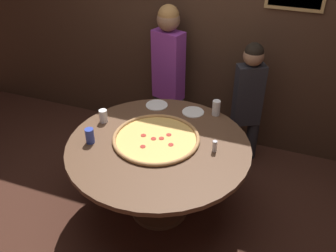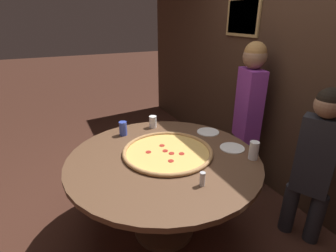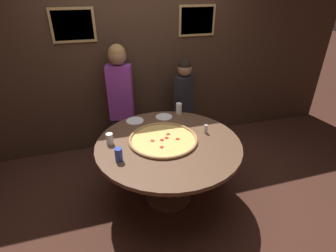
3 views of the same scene
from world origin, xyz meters
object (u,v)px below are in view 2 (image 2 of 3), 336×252
white_plate_far_back (208,132)px  condiment_shaker (202,179)px  dining_table (164,172)px  drink_cup_near_right (123,129)px  drink_cup_by_shaker (254,150)px  drink_cup_near_left (153,122)px  white_plate_beside_cup (232,148)px  diner_side_right (315,160)px  diner_far_left (248,108)px  giant_pizza (168,152)px

white_plate_far_back → condiment_shaker: condiment_shaker is taller
dining_table → drink_cup_near_right: bearing=-162.4°
dining_table → drink_cup_by_shaker: drink_cup_by_shaker is taller
drink_cup_near_left → white_plate_beside_cup: size_ratio=0.58×
diner_side_right → diner_far_left: 0.89m
condiment_shaker → diner_far_left: 1.31m
dining_table → white_plate_beside_cup: (0.12, 0.58, 0.14)m
giant_pizza → white_plate_far_back: (-0.21, 0.52, -0.01)m
drink_cup_near_left → diner_far_left: bearing=75.5°
giant_pizza → drink_cup_near_right: drink_cup_near_right is taller
drink_cup_near_left → drink_cup_near_right: drink_cup_near_right is taller
dining_table → drink_cup_near_right: size_ratio=11.61×
diner_far_left → condiment_shaker: bearing=143.4°
drink_cup_near_left → white_plate_beside_cup: 0.82m
giant_pizza → drink_cup_near_right: bearing=-155.5°
drink_cup_near_left → condiment_shaker: size_ratio=1.20×
giant_pizza → condiment_shaker: size_ratio=7.50×
drink_cup_near_right → white_plate_beside_cup: size_ratio=0.64×
giant_pizza → drink_cup_by_shaker: drink_cup_by_shaker is taller
drink_cup_by_shaker → diner_side_right: (0.22, 0.42, -0.07)m
drink_cup_near_left → white_plate_far_back: drink_cup_near_left is taller
dining_table → diner_far_left: size_ratio=0.98×
white_plate_beside_cup → condiment_shaker: (0.33, -0.50, 0.05)m
white_plate_far_back → diner_far_left: size_ratio=0.13×
drink_cup_by_shaker → drink_cup_near_right: (-0.85, -0.78, -0.01)m
white_plate_beside_cup → giant_pizza: bearing=-106.7°
giant_pizza → drink_cup_near_left: (-0.54, 0.09, 0.04)m
giant_pizza → diner_far_left: diner_far_left is taller
white_plate_beside_cup → drink_cup_near_right: bearing=-131.0°
condiment_shaker → diner_far_left: (-0.78, 1.04, 0.09)m
white_plate_far_back → diner_far_left: (-0.08, 0.54, 0.13)m
dining_table → white_plate_far_back: (-0.25, 0.57, 0.14)m
drink_cup_near_left → drink_cup_near_right: bearing=-80.9°
giant_pizza → diner_far_left: 1.11m
drink_cup_near_left → white_plate_beside_cup: bearing=31.6°
giant_pizza → diner_side_right: (0.58, 0.98, -0.01)m
drink_cup_near_left → white_plate_far_back: (0.34, 0.43, -0.05)m
giant_pizza → white_plate_beside_cup: 0.54m
drink_cup_near_left → diner_side_right: 1.43m
drink_cup_near_right → diner_side_right: diner_side_right is taller
drink_cup_near_left → diner_side_right: diner_side_right is taller
dining_table → drink_cup_by_shaker: bearing=62.4°
drink_cup_near_left → drink_cup_by_shaker: drink_cup_by_shaker is taller
drink_cup_near_left → condiment_shaker: bearing=-4.1°
white_plate_beside_cup → diner_side_right: (0.43, 0.46, -0.00)m
drink_cup_near_left → diner_side_right: (1.12, 0.89, -0.06)m
drink_cup_near_right → diner_far_left: 1.30m
white_plate_far_back → diner_side_right: (0.79, 0.46, -0.00)m
diner_side_right → dining_table: bearing=34.8°
giant_pizza → drink_cup_near_left: bearing=170.2°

